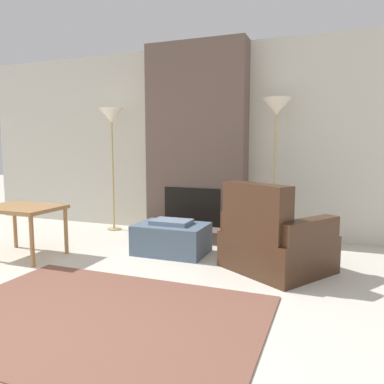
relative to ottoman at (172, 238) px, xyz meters
The scene contains 9 objects.
ground_plane 2.22m from the ottoman, 91.49° to the right, with size 24.00×24.00×0.00m, color beige.
wall_back 1.62m from the ottoman, 92.80° to the left, with size 7.41×0.06×2.60m, color beige.
fireplace 1.42m from the ottoman, 93.44° to the left, with size 1.38×0.66×2.60m.
ottoman is the anchor object (origin of this frame).
armchair 1.20m from the ottoman, 10.35° to the right, with size 1.19×1.17×0.88m.
side_table 1.69m from the ottoman, 154.97° to the right, with size 0.84×0.60×0.57m.
floor_lamp_left 2.10m from the ottoman, 147.16° to the left, with size 0.35×0.35×1.77m.
floor_lamp_right 1.96m from the ottoman, 39.46° to the left, with size 0.35×0.35×1.81m.
area_rug 1.71m from the ottoman, 84.19° to the right, with size 2.36×1.64×0.01m, color brown.
Camera 1 is at (1.77, -1.64, 1.22)m, focal length 35.00 mm.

